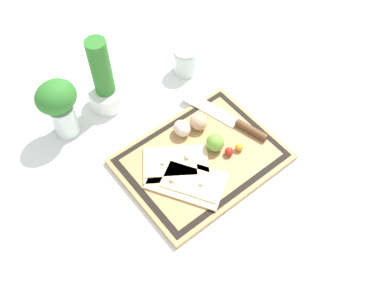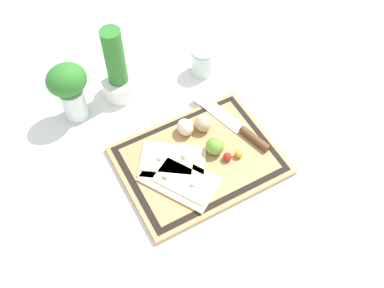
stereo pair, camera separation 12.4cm
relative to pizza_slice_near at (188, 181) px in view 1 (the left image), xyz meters
The scene contains 13 objects.
ground_plane 0.09m from the pizza_slice_near, 27.11° to the left, with size 6.00×6.00×0.00m, color white.
cutting_board 0.09m from the pizza_slice_near, 27.11° to the left, with size 0.43×0.33×0.02m.
pizza_slice_near is the anchor object (origin of this frame).
pizza_slice_far 0.07m from the pizza_slice_near, 84.64° to the left, with size 0.21×0.20×0.02m.
knife 0.24m from the pizza_slice_near, 14.71° to the left, with size 0.10×0.29×0.02m.
egg_brown 0.19m from the pizza_slice_near, 42.46° to the left, with size 0.05×0.05×0.05m, color tan.
egg_pink 0.16m from the pizza_slice_near, 57.48° to the left, with size 0.05×0.05×0.05m, color beige.
lime 0.14m from the pizza_slice_near, 19.00° to the left, with size 0.05×0.05×0.05m, color #70A838.
cherry_tomato_red 0.14m from the pizza_slice_near, ahead, with size 0.02×0.02×0.02m, color red.
cherry_tomato_yellow 0.18m from the pizza_slice_near, ahead, with size 0.02×0.02×0.02m, color gold.
herb_pot 0.38m from the pizza_slice_near, 91.35° to the left, with size 0.11×0.11×0.25m.
sauce_jar 0.43m from the pizza_slice_near, 52.56° to the left, with size 0.08×0.08×0.09m.
herb_glass 0.41m from the pizza_slice_near, 113.32° to the left, with size 0.11×0.10×0.20m.
Camera 1 is at (-0.45, -0.52, 1.05)m, focal length 42.00 mm.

